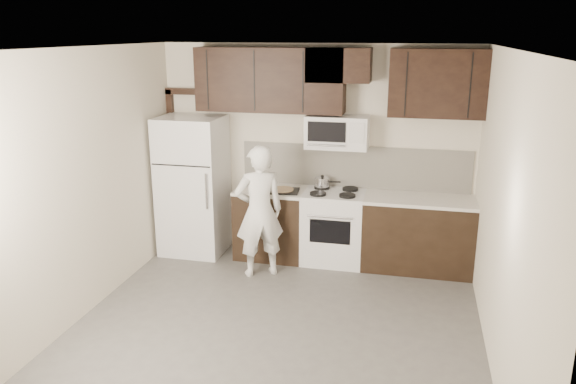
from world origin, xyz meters
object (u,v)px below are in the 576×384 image
(microwave, at_px, (337,132))
(person, at_px, (259,211))
(stove, at_px, (334,227))
(refrigerator, at_px, (193,185))

(microwave, bearing_deg, person, -138.01)
(stove, xyz_separation_m, microwave, (-0.00, 0.12, 1.19))
(stove, height_order, person, person)
(person, bearing_deg, refrigerator, -57.41)
(microwave, bearing_deg, stove, -89.90)
(refrigerator, bearing_deg, stove, 1.51)
(stove, bearing_deg, refrigerator, -178.49)
(stove, distance_m, microwave, 1.20)
(refrigerator, height_order, person, refrigerator)
(microwave, height_order, person, microwave)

